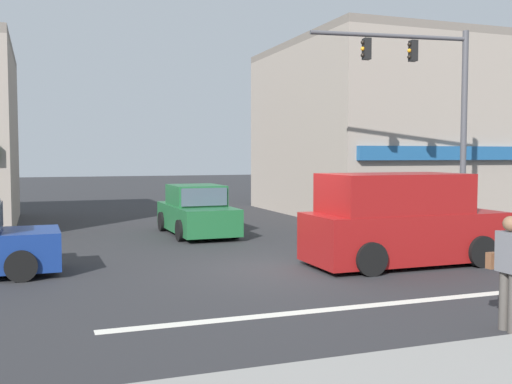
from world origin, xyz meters
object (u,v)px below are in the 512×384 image
at_px(pedestrian_foreground_with_bag, 508,266).
at_px(sedan_crossing_rightbound, 197,212).
at_px(utility_pole_far_right, 379,118).
at_px(van_crossing_leftbound, 401,221).
at_px(traffic_light_mast, 434,99).

bearing_deg(pedestrian_foreground_with_bag, sedan_crossing_rightbound, 97.82).
distance_m(utility_pole_far_right, van_crossing_leftbound, 9.80).
bearing_deg(sedan_crossing_rightbound, pedestrian_foreground_with_bag, -82.18).
distance_m(traffic_light_mast, sedan_crossing_rightbound, 8.03).
xyz_separation_m(van_crossing_leftbound, pedestrian_foreground_with_bag, (-1.52, -5.00, -0.05)).
distance_m(utility_pole_far_right, sedan_crossing_rightbound, 8.35).
bearing_deg(sedan_crossing_rightbound, van_crossing_leftbound, -65.03).
xyz_separation_m(sedan_crossing_rightbound, van_crossing_leftbound, (3.13, -6.71, 0.29)).
relative_size(traffic_light_mast, van_crossing_leftbound, 1.35).
xyz_separation_m(utility_pole_far_right, pedestrian_foreground_with_bag, (-5.94, -13.23, -3.00)).
relative_size(traffic_light_mast, pedestrian_foreground_with_bag, 3.71).
height_order(utility_pole_far_right, sedan_crossing_rightbound, utility_pole_far_right).
height_order(sedan_crossing_rightbound, pedestrian_foreground_with_bag, pedestrian_foreground_with_bag).
bearing_deg(traffic_light_mast, van_crossing_leftbound, -135.53).
relative_size(utility_pole_far_right, sedan_crossing_rightbound, 1.84).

